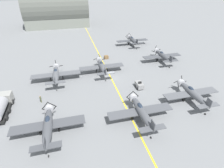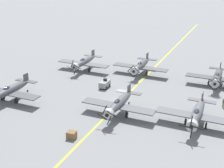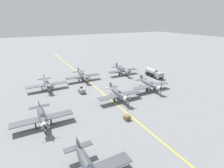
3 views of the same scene
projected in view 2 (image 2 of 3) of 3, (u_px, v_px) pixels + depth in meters
name	position (u px, v px, depth m)	size (l,w,h in m)	color
ground_plane	(119.00, 103.00, 54.15)	(400.00, 400.00, 0.00)	slate
taxiway_stripe	(119.00, 103.00, 54.14)	(0.30, 160.00, 0.01)	yellow
airplane_near_right	(84.00, 62.00, 69.80)	(12.00, 9.98, 3.72)	#575A5F
airplane_mid_center	(119.00, 104.00, 49.36)	(12.00, 9.98, 3.68)	#53555A
airplane_mid_left	(197.00, 113.00, 46.15)	(12.00, 9.98, 3.80)	#57595F
airplane_near_left	(218.00, 77.00, 60.92)	(12.00, 9.98, 3.65)	#484B50
airplane_near_center	(141.00, 65.00, 67.38)	(12.00, 9.98, 3.65)	#4F5156
airplane_mid_right	(10.00, 90.00, 54.37)	(12.00, 9.98, 3.71)	#4A4D52
tow_tractor	(105.00, 84.00, 60.60)	(1.57, 2.60, 1.79)	gray
ground_crew_walking	(224.00, 102.00, 52.43)	(0.36, 0.36, 1.66)	#515638
supply_crate_by_tanker	(72.00, 135.00, 43.30)	(1.25, 1.04, 1.04)	brown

